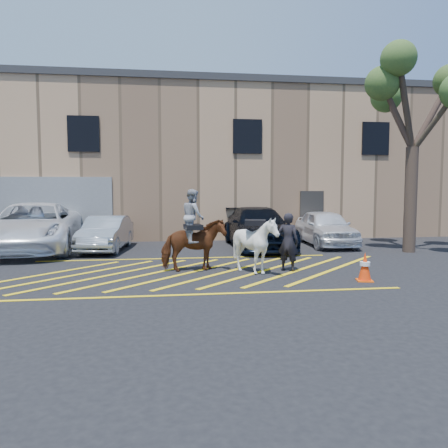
{
  "coord_description": "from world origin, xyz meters",
  "views": [
    {
      "loc": [
        -0.69,
        -12.2,
        2.34
      ],
      "look_at": [
        1.02,
        0.2,
        1.3
      ],
      "focal_mm": 35.0,
      "sensor_mm": 36.0,
      "label": 1
    }
  ],
  "objects": [
    {
      "name": "car_blue_suv",
      "position": [
        2.95,
        4.5,
        0.78
      ],
      "size": [
        2.21,
        5.4,
        1.57
      ],
      "primitive_type": "imported",
      "rotation": [
        0.0,
        0.0,
        -0.0
      ],
      "color": "black",
      "rests_on": "ground"
    },
    {
      "name": "saddled_white",
      "position": [
        1.77,
        -0.62,
        0.79
      ],
      "size": [
        1.55,
        1.67,
        1.57
      ],
      "color": "white",
      "rests_on": "ground"
    },
    {
      "name": "hatching_zone",
      "position": [
        -0.0,
        -0.3,
        0.01
      ],
      "size": [
        12.6,
        5.12,
        0.01
      ],
      "color": "yellow",
      "rests_on": "ground"
    },
    {
      "name": "car_white_pickup",
      "position": [
        -5.47,
        4.64,
        0.9
      ],
      "size": [
        3.46,
        6.65,
        1.79
      ],
      "primitive_type": "imported",
      "rotation": [
        0.0,
        0.0,
        0.08
      ],
      "color": "white",
      "rests_on": "ground"
    },
    {
      "name": "car_white_suv",
      "position": [
        5.83,
        4.77,
        0.72
      ],
      "size": [
        1.88,
        4.32,
        1.45
      ],
      "primitive_type": "imported",
      "rotation": [
        0.0,
        0.0,
        -0.04
      ],
      "color": "white",
      "rests_on": "ground"
    },
    {
      "name": "tree",
      "position": [
        8.16,
        2.54,
        5.69
      ],
      "size": [
        3.99,
        4.37,
        7.31
      ],
      "color": "#47382B",
      "rests_on": "ground"
    },
    {
      "name": "car_silver_sedan",
      "position": [
        -2.85,
        4.46,
        0.64
      ],
      "size": [
        1.78,
        4.03,
        1.29
      ],
      "primitive_type": "imported",
      "rotation": [
        0.0,
        0.0,
        -0.11
      ],
      "color": "#9CA3AA",
      "rests_on": "ground"
    },
    {
      "name": "warehouse",
      "position": [
        -0.01,
        11.99,
        3.65
      ],
      "size": [
        32.42,
        10.2,
        7.3
      ],
      "color": "tan",
      "rests_on": "ground"
    },
    {
      "name": "handler",
      "position": [
        2.76,
        -0.39,
        0.82
      ],
      "size": [
        0.72,
        0.66,
        1.64
      ],
      "primitive_type": "imported",
      "rotation": [
        0.0,
        0.0,
        2.55
      ],
      "color": "black",
      "rests_on": "ground"
    },
    {
      "name": "ground",
      "position": [
        0.0,
        0.0,
        0.0
      ],
      "size": [
        90.0,
        90.0,
        0.0
      ],
      "primitive_type": "plane",
      "color": "black",
      "rests_on": "ground"
    },
    {
      "name": "traffic_cone",
      "position": [
        4.3,
        -1.96,
        0.37
      ],
      "size": [
        0.46,
        0.46,
        0.73
      ],
      "color": "#FF520A",
      "rests_on": "ground"
    },
    {
      "name": "mounted_bay",
      "position": [
        0.12,
        -0.07,
        0.93
      ],
      "size": [
        1.84,
        1.04,
        2.31
      ],
      "color": "brown",
      "rests_on": "ground"
    }
  ]
}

